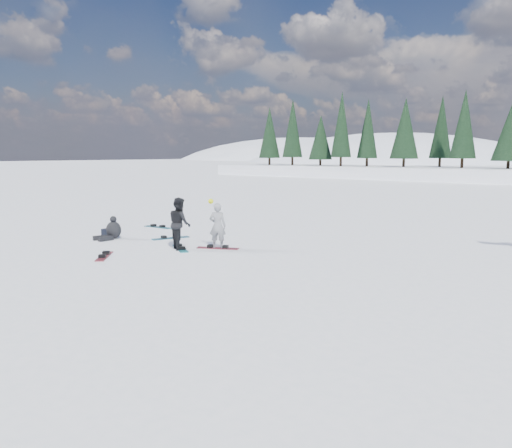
{
  "coord_description": "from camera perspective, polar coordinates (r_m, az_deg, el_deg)",
  "views": [
    {
      "loc": [
        11.01,
        -11.44,
        3.35
      ],
      "look_at": [
        1.06,
        0.86,
        1.1
      ],
      "focal_mm": 35.0,
      "sensor_mm": 36.0,
      "label": 1
    }
  ],
  "objects": [
    {
      "name": "snowboarder_man",
      "position": [
        17.7,
        -8.72,
        0.08
      ],
      "size": [
        1.1,
        1.01,
        1.83
      ],
      "primitive_type": "imported",
      "rotation": [
        0.0,
        0.0,
        2.68
      ],
      "color": "black",
      "rests_on": "ground"
    },
    {
      "name": "snowboard_loose_a",
      "position": [
        20.07,
        -9.73,
        -1.6
      ],
      "size": [
        0.81,
        1.5,
        0.03
      ],
      "primitive_type": "cube",
      "rotation": [
        0.0,
        0.0,
        1.19
      ],
      "color": "#186986",
      "rests_on": "ground"
    },
    {
      "name": "seated_rider",
      "position": [
        20.42,
        -16.09,
        -0.69
      ],
      "size": [
        0.73,
        1.12,
        0.9
      ],
      "rotation": [
        0.0,
        0.0,
        -0.18
      ],
      "color": "black",
      "rests_on": "ground"
    },
    {
      "name": "snowboarder_woman",
      "position": [
        17.6,
        -4.43,
        -0.17
      ],
      "size": [
        0.71,
        0.63,
        1.77
      ],
      "rotation": [
        0.0,
        0.0,
        3.65
      ],
      "color": "gray",
      "rests_on": "ground"
    },
    {
      "name": "snowboard_loose_b",
      "position": [
        17.05,
        -16.95,
        -3.55
      ],
      "size": [
        1.24,
        1.28,
        0.03
      ],
      "primitive_type": "cube",
      "rotation": [
        0.0,
        0.0,
        -0.81
      ],
      "color": "maroon",
      "rests_on": "ground"
    },
    {
      "name": "snowboard_woman",
      "position": [
        17.73,
        -4.39,
        -2.77
      ],
      "size": [
        1.46,
        0.93,
        0.03
      ],
      "primitive_type": "cube",
      "rotation": [
        0.0,
        0.0,
        0.47
      ],
      "color": "maroon",
      "rests_on": "ground"
    },
    {
      "name": "ground",
      "position": [
        16.23,
        -4.86,
        -3.85
      ],
      "size": [
        420.0,
        420.0,
        0.0
      ],
      "primitive_type": "plane",
      "color": "white",
      "rests_on": "ground"
    },
    {
      "name": "gear_bag",
      "position": [
        21.17,
        -16.59,
        -0.95
      ],
      "size": [
        0.48,
        0.34,
        0.3
      ],
      "primitive_type": "cube",
      "rotation": [
        0.0,
        0.0,
        0.1
      ],
      "color": "black",
      "rests_on": "ground"
    },
    {
      "name": "snowboard_loose_c",
      "position": [
        23.14,
        -11.15,
        -0.35
      ],
      "size": [
        1.52,
        0.42,
        0.03
      ],
      "primitive_type": "cube",
      "rotation": [
        0.0,
        0.0,
        0.1
      ],
      "color": "#176D83",
      "rests_on": "ground"
    },
    {
      "name": "snowboard_man",
      "position": [
        17.84,
        -8.66,
        -2.78
      ],
      "size": [
        1.43,
        1.02,
        0.03
      ],
      "primitive_type": "cube",
      "rotation": [
        0.0,
        0.0,
        -0.55
      ],
      "color": "#17747E",
      "rests_on": "ground"
    }
  ]
}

